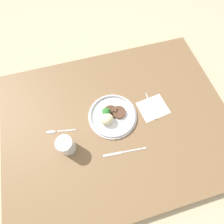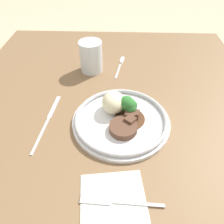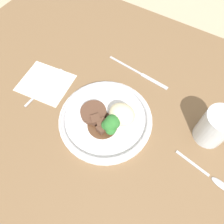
{
  "view_description": "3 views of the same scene",
  "coord_description": "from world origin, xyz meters",
  "px_view_note": "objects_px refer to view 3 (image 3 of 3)",
  "views": [
    {
      "loc": [
        0.12,
        0.33,
        0.94
      ],
      "look_at": [
        0.02,
        -0.04,
        0.09
      ],
      "focal_mm": 28.0,
      "sensor_mm": 36.0,
      "label": 1
    },
    {
      "loc": [
        -0.41,
        -0.02,
        0.48
      ],
      "look_at": [
        0.03,
        -0.01,
        0.07
      ],
      "focal_mm": 35.0,
      "sensor_mm": 36.0,
      "label": 2
    },
    {
      "loc": [
        0.19,
        -0.27,
        0.61
      ],
      "look_at": [
        0.03,
        -0.02,
        0.08
      ],
      "focal_mm": 35.0,
      "sensor_mm": 36.0,
      "label": 3
    }
  ],
  "objects_px": {
    "knife": "(140,73)",
    "spoon": "(214,179)",
    "fork": "(48,84)",
    "plate": "(107,119)",
    "juice_glass": "(214,128)"
  },
  "relations": [
    {
      "from": "plate",
      "to": "spoon",
      "type": "distance_m",
      "value": 0.32
    },
    {
      "from": "juice_glass",
      "to": "knife",
      "type": "distance_m",
      "value": 0.28
    },
    {
      "from": "plate",
      "to": "knife",
      "type": "xyz_separation_m",
      "value": [
        -0.0,
        0.21,
        -0.02
      ]
    },
    {
      "from": "fork",
      "to": "knife",
      "type": "bearing_deg",
      "value": -47.55
    },
    {
      "from": "plate",
      "to": "spoon",
      "type": "height_order",
      "value": "plate"
    },
    {
      "from": "fork",
      "to": "spoon",
      "type": "distance_m",
      "value": 0.55
    },
    {
      "from": "plate",
      "to": "fork",
      "type": "xyz_separation_m",
      "value": [
        -0.23,
        0.01,
        -0.02
      ]
    },
    {
      "from": "juice_glass",
      "to": "fork",
      "type": "height_order",
      "value": "juice_glass"
    },
    {
      "from": "juice_glass",
      "to": "fork",
      "type": "xyz_separation_m",
      "value": [
        -0.49,
        -0.1,
        -0.04
      ]
    },
    {
      "from": "fork",
      "to": "knife",
      "type": "height_order",
      "value": "fork"
    },
    {
      "from": "juice_glass",
      "to": "spoon",
      "type": "height_order",
      "value": "juice_glass"
    },
    {
      "from": "fork",
      "to": "spoon",
      "type": "relative_size",
      "value": 1.09
    },
    {
      "from": "plate",
      "to": "spoon",
      "type": "bearing_deg",
      "value": 0.45
    },
    {
      "from": "juice_glass",
      "to": "spoon",
      "type": "bearing_deg",
      "value": -62.5
    },
    {
      "from": "knife",
      "to": "spoon",
      "type": "height_order",
      "value": "spoon"
    }
  ]
}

